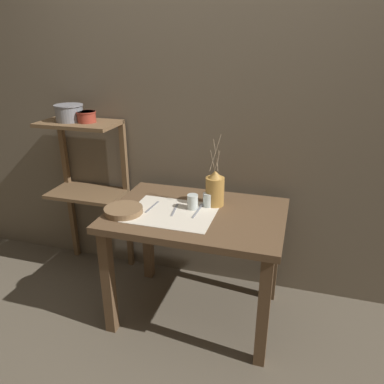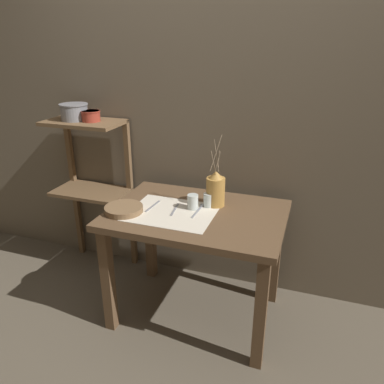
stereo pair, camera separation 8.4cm
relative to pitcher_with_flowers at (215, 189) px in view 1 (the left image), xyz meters
The scene contains 14 objects.
ground_plane 0.82m from the pitcher_with_flowers, 121.50° to the right, with size 12.00×12.00×0.00m, color brown.
stone_wall_back 0.52m from the pitcher_with_flowers, 102.85° to the left, with size 7.00×0.06×2.40m.
wooden_table 0.26m from the pitcher_with_flowers, 121.50° to the right, with size 1.00×0.70×0.71m.
wooden_shelf_unit 0.97m from the pitcher_with_flowers, 169.80° to the left, with size 0.52×0.30×1.13m.
linen_cloth 0.29m from the pitcher_with_flowers, 138.91° to the right, with size 0.48×0.39×0.00m.
pitcher_with_flowers is the anchor object (origin of this frame).
wooden_bowl 0.54m from the pitcher_with_flowers, 150.82° to the right, with size 0.22×0.22×0.04m.
glass_tumbler_near 0.15m from the pitcher_with_flowers, 139.38° to the right, with size 0.06×0.06×0.09m.
glass_tumbler_far 0.07m from the pitcher_with_flowers, 133.30° to the right, with size 0.06×0.06×0.08m.
knife_center 0.38m from the pitcher_with_flowers, 157.34° to the right, with size 0.03×0.17×0.00m.
fork_outer 0.26m from the pitcher_with_flowers, 144.80° to the right, with size 0.03×0.17×0.00m.
spoon_inner 0.14m from the pitcher_with_flowers, 130.79° to the right, with size 0.02×0.18×0.02m.
metal_pot_large 1.09m from the pitcher_with_flowers, behind, with size 0.19×0.19×0.11m.
metal_pot_small 0.97m from the pitcher_with_flowers, behind, with size 0.13×0.13×0.07m.
Camera 1 is at (0.53, -1.86, 1.63)m, focal length 35.00 mm.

